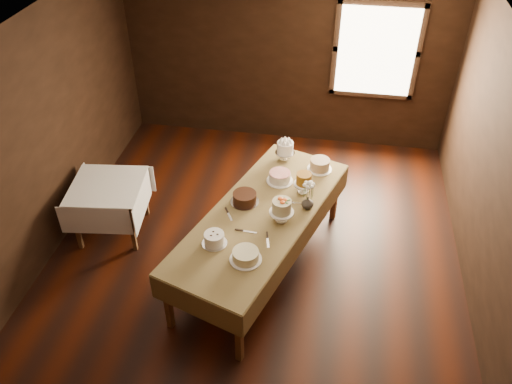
# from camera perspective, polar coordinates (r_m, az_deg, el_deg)

# --- Properties ---
(floor) EXTENTS (5.00, 6.00, 0.01)m
(floor) POSITION_cam_1_polar(r_m,az_deg,el_deg) (6.43, -0.30, -7.79)
(floor) COLOR black
(floor) RESTS_ON ground
(ceiling) EXTENTS (5.00, 6.00, 0.01)m
(ceiling) POSITION_cam_1_polar(r_m,az_deg,el_deg) (4.84, -0.42, 16.07)
(ceiling) COLOR beige
(ceiling) RESTS_ON wall_back
(wall_back) EXTENTS (5.00, 0.02, 2.80)m
(wall_back) POSITION_cam_1_polar(r_m,az_deg,el_deg) (8.12, 3.46, 14.59)
(wall_back) COLOR black
(wall_back) RESTS_ON ground
(wall_left) EXTENTS (0.02, 6.00, 2.80)m
(wall_left) POSITION_cam_1_polar(r_m,az_deg,el_deg) (6.38, -23.13, 4.44)
(wall_left) COLOR black
(wall_left) RESTS_ON ground
(wall_right) EXTENTS (0.02, 6.00, 2.80)m
(wall_right) POSITION_cam_1_polar(r_m,az_deg,el_deg) (5.72, 25.14, -0.25)
(wall_right) COLOR black
(wall_right) RESTS_ON ground
(window) EXTENTS (1.10, 0.05, 1.30)m
(window) POSITION_cam_1_polar(r_m,az_deg,el_deg) (7.97, 13.09, 14.79)
(window) COLOR #FFEABF
(window) RESTS_ON wall_back
(display_table) EXTENTS (1.87, 2.90, 0.84)m
(display_table) POSITION_cam_1_polar(r_m,az_deg,el_deg) (5.87, 0.58, -2.80)
(display_table) COLOR #503019
(display_table) RESTS_ON ground
(side_table) EXTENTS (0.98, 0.98, 0.74)m
(side_table) POSITION_cam_1_polar(r_m,az_deg,el_deg) (6.71, -16.03, 0.14)
(side_table) COLOR #503019
(side_table) RESTS_ON ground
(cake_meringue) EXTENTS (0.28, 0.28, 0.27)m
(cake_meringue) POSITION_cam_1_polar(r_m,az_deg,el_deg) (6.63, 3.21, 4.47)
(cake_meringue) COLOR silver
(cake_meringue) RESTS_ON display_table
(cake_speckled) EXTENTS (0.31, 0.31, 0.14)m
(cake_speckled) POSITION_cam_1_polar(r_m,az_deg,el_deg) (6.51, 7.03, 2.98)
(cake_speckled) COLOR white
(cake_speckled) RESTS_ON display_table
(cake_lattice) EXTENTS (0.32, 0.32, 0.12)m
(cake_lattice) POSITION_cam_1_polar(r_m,az_deg,el_deg) (6.27, 2.64, 1.61)
(cake_lattice) COLOR white
(cake_lattice) RESTS_ON display_table
(cake_caramel) EXTENTS (0.24, 0.24, 0.27)m
(cake_caramel) POSITION_cam_1_polar(r_m,az_deg,el_deg) (6.09, 5.25, 0.90)
(cake_caramel) COLOR white
(cake_caramel) RESTS_ON display_table
(cake_chocolate) EXTENTS (0.34, 0.34, 0.13)m
(cake_chocolate) POSITION_cam_1_polar(r_m,az_deg,el_deg) (5.94, -1.26, -0.69)
(cake_chocolate) COLOR silver
(cake_chocolate) RESTS_ON display_table
(cake_flowers) EXTENTS (0.27, 0.27, 0.28)m
(cake_flowers) POSITION_cam_1_polar(r_m,az_deg,el_deg) (5.67, 2.82, -2.15)
(cake_flowers) COLOR white
(cake_flowers) RESTS_ON display_table
(cake_swirl) EXTENTS (0.27, 0.27, 0.14)m
(cake_swirl) POSITION_cam_1_polar(r_m,az_deg,el_deg) (5.43, -4.61, -5.19)
(cake_swirl) COLOR silver
(cake_swirl) RESTS_ON display_table
(cake_cream) EXTENTS (0.33, 0.33, 0.12)m
(cake_cream) POSITION_cam_1_polar(r_m,az_deg,el_deg) (5.25, -1.15, -7.03)
(cake_cream) COLOR white
(cake_cream) RESTS_ON display_table
(cake_server_a) EXTENTS (0.24, 0.04, 0.01)m
(cake_server_a) POSITION_cam_1_polar(r_m,az_deg,el_deg) (5.59, -0.68, -4.40)
(cake_server_a) COLOR silver
(cake_server_a) RESTS_ON display_table
(cake_server_b) EXTENTS (0.08, 0.24, 0.01)m
(cake_server_b) POSITION_cam_1_polar(r_m,az_deg,el_deg) (5.46, 1.32, -5.59)
(cake_server_b) COLOR silver
(cake_server_b) RESTS_ON display_table
(cake_server_d) EXTENTS (0.24, 0.03, 0.01)m
(cake_server_d) POSITION_cam_1_polar(r_m,az_deg,el_deg) (5.98, 4.74, -1.23)
(cake_server_d) COLOR silver
(cake_server_d) RESTS_ON display_table
(cake_server_e) EXTENTS (0.14, 0.22, 0.01)m
(cake_server_e) POSITION_cam_1_polar(r_m,az_deg,el_deg) (5.78, -2.90, -2.71)
(cake_server_e) COLOR silver
(cake_server_e) RESTS_ON display_table
(flower_vase) EXTENTS (0.20, 0.20, 0.15)m
(flower_vase) POSITION_cam_1_polar(r_m,az_deg,el_deg) (5.88, 5.69, -1.18)
(flower_vase) COLOR #2D2823
(flower_vase) RESTS_ON display_table
(flower_bouquet) EXTENTS (0.14, 0.14, 0.20)m
(flower_bouquet) POSITION_cam_1_polar(r_m,az_deg,el_deg) (5.76, 5.81, 0.31)
(flower_bouquet) COLOR white
(flower_bouquet) RESTS_ON flower_vase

